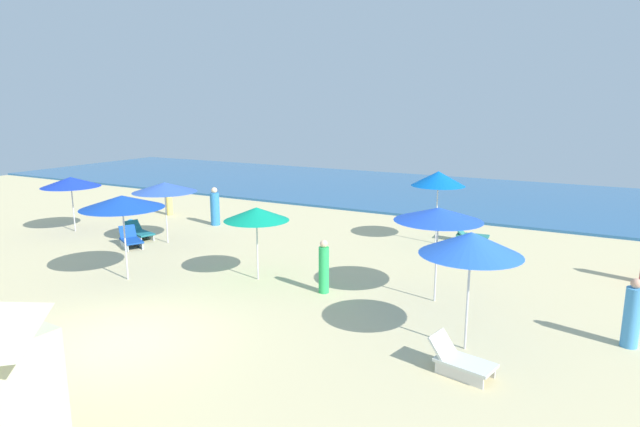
{
  "coord_description": "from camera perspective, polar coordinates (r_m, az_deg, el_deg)",
  "views": [
    {
      "loc": [
        9.21,
        -7.43,
        5.21
      ],
      "look_at": [
        -0.17,
        9.77,
        1.13
      ],
      "focal_mm": 29.71,
      "sensor_mm": 36.0,
      "label": 1
    }
  ],
  "objects": [
    {
      "name": "umbrella_0",
      "position": [
        20.15,
        12.62,
        3.69
      ],
      "size": [
        2.0,
        2.0,
        2.76
      ],
      "color": "silver",
      "rests_on": "ground_plane"
    },
    {
      "name": "beachgoer_2",
      "position": [
        23.47,
        -11.25,
        0.61
      ],
      "size": [
        0.56,
        0.56,
        1.67
      ],
      "rotation": [
        0.0,
        0.0,
        3.76
      ],
      "color": "#2F7DC3",
      "rests_on": "ground_plane"
    },
    {
      "name": "ground_plane",
      "position": [
        12.93,
        -21.06,
        -12.84
      ],
      "size": [
        60.0,
        60.0,
        0.0
      ],
      "primitive_type": "plane",
      "color": "beige"
    },
    {
      "name": "lounge_chair_2_0",
      "position": [
        11.1,
        14.87,
        -15.06
      ],
      "size": [
        1.34,
        0.86,
        0.71
      ],
      "rotation": [
        0.0,
        0.0,
        1.36
      ],
      "color": "silver",
      "rests_on": "ground_plane"
    },
    {
      "name": "beachgoer_1",
      "position": [
        14.81,
        0.41,
        -5.86
      ],
      "size": [
        0.31,
        0.31,
        1.53
      ],
      "rotation": [
        0.0,
        0.0,
        3.08
      ],
      "color": "green",
      "rests_on": "ground_plane"
    },
    {
      "name": "umbrella_2",
      "position": [
        11.45,
        15.95,
        -3.13
      ],
      "size": [
        2.15,
        2.15,
        2.6
      ],
      "color": "silver",
      "rests_on": "ground_plane"
    },
    {
      "name": "lounge_chair_6_1",
      "position": [
        21.9,
        -18.91,
        -1.95
      ],
      "size": [
        1.49,
        0.93,
        0.66
      ],
      "rotation": [
        0.0,
        0.0,
        1.3
      ],
      "color": "silver",
      "rests_on": "ground_plane"
    },
    {
      "name": "ocean",
      "position": [
        32.13,
        11.56,
        2.29
      ],
      "size": [
        60.0,
        14.17,
        0.12
      ],
      "primitive_type": "cube",
      "color": "#295F95",
      "rests_on": "ground_plane"
    },
    {
      "name": "lounge_chair_6_0",
      "position": [
        20.77,
        -19.7,
        -2.68
      ],
      "size": [
        1.34,
        1.09,
        0.74
      ],
      "rotation": [
        0.0,
        0.0,
        1.09
      ],
      "color": "silver",
      "rests_on": "ground_plane"
    },
    {
      "name": "umbrella_3",
      "position": [
        23.94,
        -25.27,
        3.09
      ],
      "size": [
        2.33,
        2.33,
        2.27
      ],
      "color": "silver",
      "rests_on": "ground_plane"
    },
    {
      "name": "beach_ball_0",
      "position": [
        24.27,
        -19.71,
        -0.95
      ],
      "size": [
        0.33,
        0.33,
        0.33
      ],
      "primitive_type": "sphere",
      "color": "#2891E3",
      "rests_on": "ground_plane"
    },
    {
      "name": "beachgoer_0",
      "position": [
        13.46,
        30.58,
        -9.43
      ],
      "size": [
        0.41,
        0.41,
        1.56
      ],
      "rotation": [
        0.0,
        0.0,
        3.35
      ],
      "color": "#4594D4",
      "rests_on": "ground_plane"
    },
    {
      "name": "umbrella_5",
      "position": [
        16.57,
        -20.54,
        1.18
      ],
      "size": [
        2.42,
        2.42,
        2.58
      ],
      "color": "silver",
      "rests_on": "ground_plane"
    },
    {
      "name": "umbrella_4",
      "position": [
        15.71,
        -6.86,
        -0.05
      ],
      "size": [
        1.95,
        1.95,
        2.22
      ],
      "color": "silver",
      "rests_on": "ground_plane"
    },
    {
      "name": "umbrella_6",
      "position": [
        20.64,
        -16.39,
        2.73
      ],
      "size": [
        2.39,
        2.39,
        2.33
      ],
      "color": "silver",
      "rests_on": "ground_plane"
    },
    {
      "name": "beachgoer_3",
      "position": [
        26.1,
        -15.94,
        1.36
      ],
      "size": [
        0.35,
        0.35,
        1.48
      ],
      "rotation": [
        0.0,
        0.0,
        4.43
      ],
      "color": "#F5D766",
      "rests_on": "ground_plane"
    },
    {
      "name": "lounge_chair_0_0",
      "position": [
        21.11,
        15.83,
        -2.26
      ],
      "size": [
        1.4,
        0.66,
        0.68
      ],
      "rotation": [
        0.0,
        0.0,
        1.65
      ],
      "color": "silver",
      "rests_on": "ground_plane"
    },
    {
      "name": "umbrella_1",
      "position": [
        14.11,
        12.63,
        -0.09
      ],
      "size": [
        2.32,
        2.32,
        2.56
      ],
      "color": "silver",
      "rests_on": "ground_plane"
    }
  ]
}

